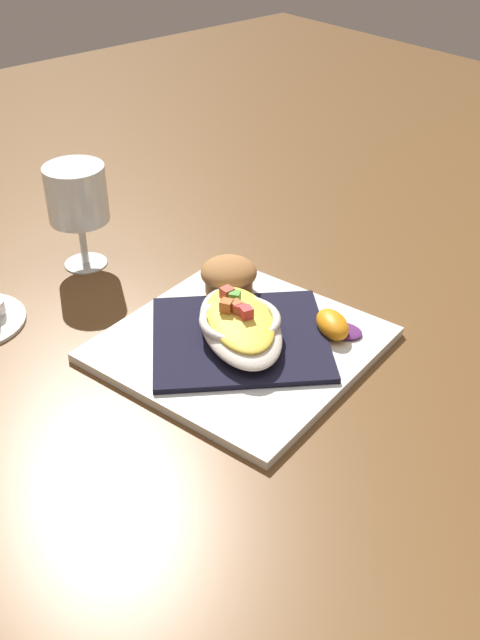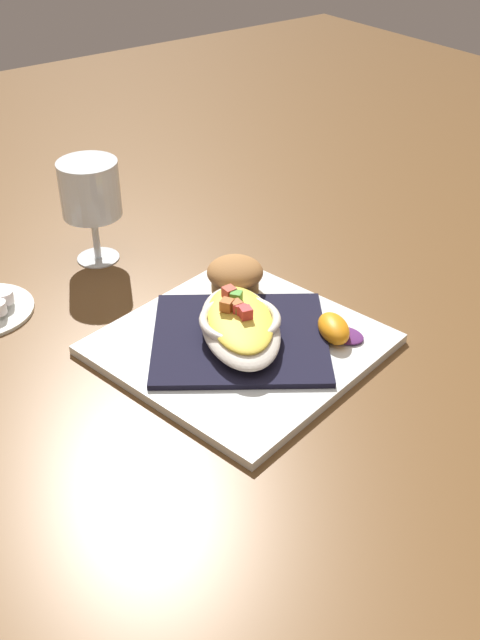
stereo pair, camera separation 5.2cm
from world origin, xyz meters
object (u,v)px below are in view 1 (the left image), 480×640
(muffin, at_px, (229,276))
(stemmed_glass, at_px, (77,199))
(gratin_dish, at_px, (240,323))
(orange_garnish, at_px, (334,325))
(square_plate, at_px, (240,344))

(muffin, relative_size, stemmed_glass, 0.50)
(gratin_dish, xyz_separation_m, orange_garnish, (0.10, -0.06, -0.01))
(square_plate, xyz_separation_m, orange_garnish, (0.10, -0.06, 0.02))
(orange_garnish, bearing_deg, stemmed_glass, 110.16)
(square_plate, xyz_separation_m, gratin_dish, (0.00, 0.00, 0.03))
(muffin, distance_m, orange_garnish, 0.16)
(gratin_dish, distance_m, stemmed_glass, 0.31)
(gratin_dish, xyz_separation_m, stemmed_glass, (-0.04, 0.30, 0.07))
(gratin_dish, distance_m, orange_garnish, 0.12)
(gratin_dish, height_order, stemmed_glass, stemmed_glass)
(square_plate, height_order, orange_garnish, orange_garnish)
(muffin, xyz_separation_m, stemmed_glass, (-0.10, 0.21, 0.07))
(muffin, height_order, stemmed_glass, stemmed_glass)
(square_plate, height_order, stemmed_glass, stemmed_glass)
(stemmed_glass, bearing_deg, muffin, -64.35)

